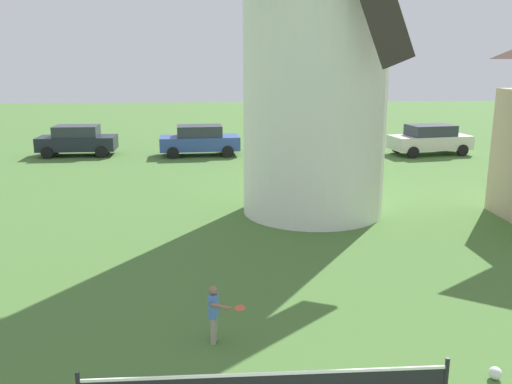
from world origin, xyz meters
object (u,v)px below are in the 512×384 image
parked_car_black (77,140)px  parked_car_green (308,139)px  windmill (317,7)px  stray_ball (495,373)px  parked_car_cream (430,139)px  parked_car_blue (200,140)px  player_far (215,311)px

parked_car_black → parked_car_green: 12.02m
windmill → stray_ball: bearing=-82.8°
windmill → parked_car_cream: size_ratio=3.16×
windmill → parked_car_blue: windmill is taller
parked_car_green → stray_ball: bearing=-91.1°
parked_car_black → parked_car_blue: same height
parked_car_cream → parked_car_black: bearing=177.1°
stray_ball → parked_car_green: 20.90m
windmill → stray_ball: 11.77m
parked_car_blue → parked_car_cream: same height
windmill → parked_car_green: size_ratio=3.43×
stray_ball → parked_car_green: size_ratio=0.05×
stray_ball → parked_car_green: (0.40, 20.88, 0.71)m
stray_ball → parked_car_blue: bearing=104.1°
parked_car_black → stray_ball: bearing=-61.6°
player_far → windmill: bearing=69.5°
parked_car_black → parked_car_blue: size_ratio=0.95×
windmill → parked_car_green: windmill is taller
player_far → parked_car_black: parked_car_black is taller
player_far → parked_car_cream: size_ratio=0.25×
windmill → parked_car_black: bearing=131.8°
stray_ball → parked_car_cream: parked_car_cream is taller
windmill → parked_car_cream: (8.03, 10.63, -5.62)m
stray_ball → parked_car_green: parked_car_green is taller
windmill → stray_ball: windmill is taller
player_far → parked_car_black: size_ratio=0.27×
parked_car_cream → windmill: bearing=-127.1°
parked_car_green → parked_car_cream: bearing=-3.6°
parked_car_blue → parked_car_green: same height
player_far → parked_car_blue: parked_car_blue is taller
player_far → parked_car_blue: bearing=92.6°
parked_car_blue → parked_car_green: size_ratio=1.04×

